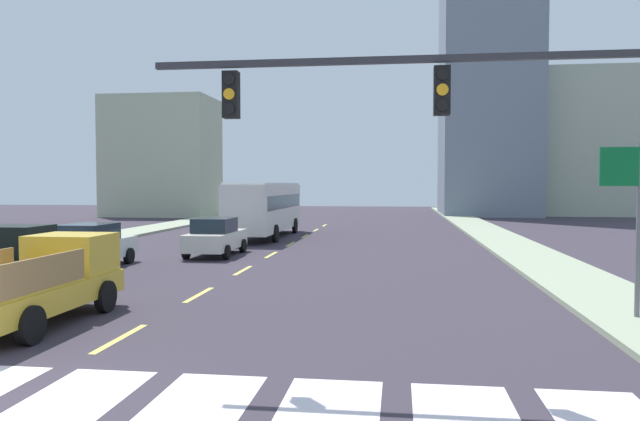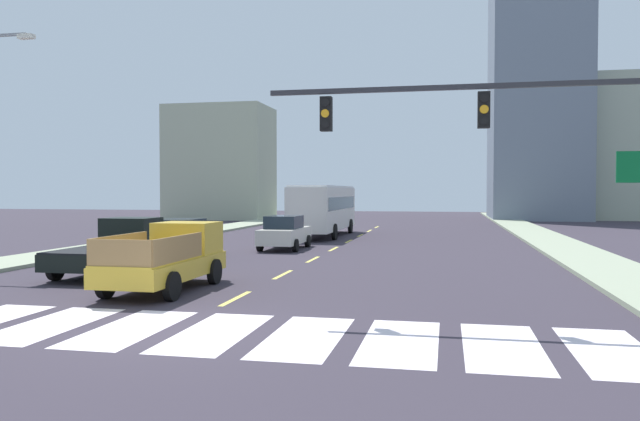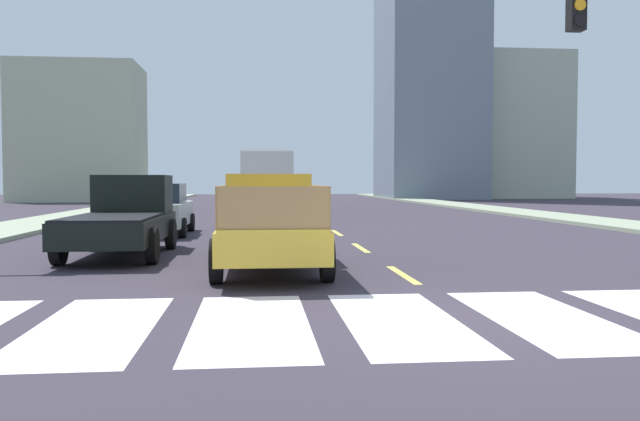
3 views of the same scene
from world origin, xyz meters
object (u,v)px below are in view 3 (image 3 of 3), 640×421
at_px(sedan_mid, 265,204).
at_px(sedan_near_right, 160,209).
at_px(pickup_stakebed, 269,223).
at_px(city_bus, 265,178).
at_px(pickup_dark, 125,217).

bearing_deg(sedan_mid, sedan_near_right, -126.04).
distance_m(pickup_stakebed, sedan_near_right, 9.28).
xyz_separation_m(pickup_stakebed, city_bus, (0.28, 22.49, 1.02)).
distance_m(pickup_stakebed, sedan_mid, 13.09).
relative_size(city_bus, sedan_mid, 2.45).
bearing_deg(city_bus, sedan_mid, -93.23).
distance_m(city_bus, sedan_near_right, 14.43).
xyz_separation_m(city_bus, sedan_mid, (-0.18, -9.40, -1.09)).
bearing_deg(pickup_dark, pickup_stakebed, -41.11).
xyz_separation_m(pickup_stakebed, pickup_dark, (-3.50, 2.86, -0.02)).
bearing_deg(sedan_near_right, pickup_stakebed, -65.38).
height_order(city_bus, sedan_mid, city_bus).
relative_size(pickup_dark, sedan_mid, 1.18).
distance_m(pickup_dark, sedan_mid, 10.84).
distance_m(pickup_stakebed, pickup_dark, 4.52).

